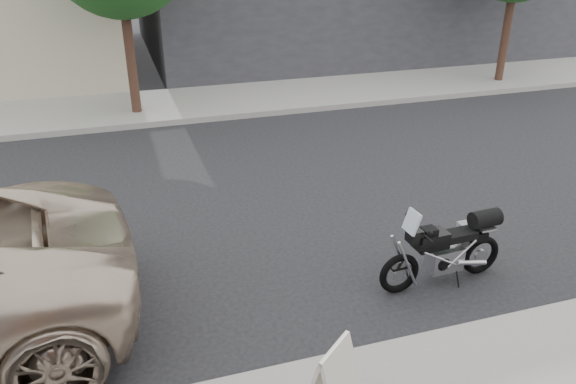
{
  "coord_description": "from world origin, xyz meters",
  "views": [
    {
      "loc": [
        2.5,
        8.54,
        4.48
      ],
      "look_at": [
        0.22,
        1.34,
        0.9
      ],
      "focal_mm": 35.0,
      "sensor_mm": 36.0,
      "label": 1
    }
  ],
  "objects": [
    {
      "name": "sandwich_sign",
      "position": [
        0.87,
        4.81,
        0.57
      ],
      "size": [
        0.72,
        0.71,
        0.85
      ],
      "rotation": [
        0.0,
        0.0,
        0.69
      ],
      "color": "silver",
      "rests_on": "near_sidewalk"
    },
    {
      "name": "far_sidewalk",
      "position": [
        0.0,
        -6.5,
        0.07
      ],
      "size": [
        44.0,
        3.0,
        0.15
      ],
      "primitive_type": "cube",
      "color": "gray",
      "rests_on": "ground"
    },
    {
      "name": "motorcycle",
      "position": [
        -1.6,
        2.92,
        0.52
      ],
      "size": [
        1.91,
        0.68,
        1.2
      ],
      "rotation": [
        0.0,
        0.0,
        0.05
      ],
      "color": "black",
      "rests_on": "ground"
    },
    {
      "name": "ground",
      "position": [
        0.0,
        0.0,
        0.0
      ],
      "size": [
        120.0,
        120.0,
        0.0
      ],
      "primitive_type": "plane",
      "color": "black",
      "rests_on": "ground"
    }
  ]
}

